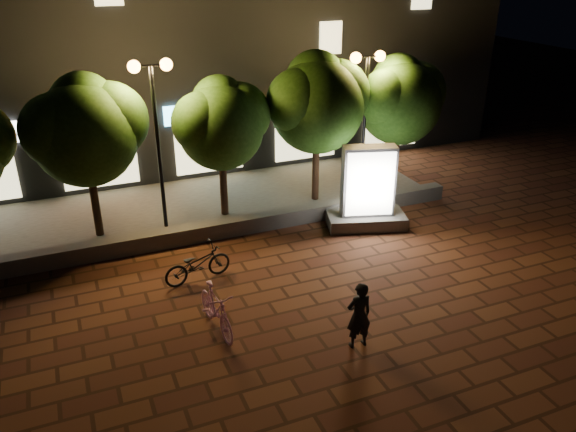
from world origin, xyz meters
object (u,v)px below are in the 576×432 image
tree_mid (221,121)px  rider (359,315)px  tree_right (318,100)px  street_lamp_left (154,103)px  tree_left (85,127)px  ad_kiosk (367,195)px  tree_far_right (401,97)px  street_lamp_right (366,87)px  scooter_parked (198,264)px  scooter_pink (216,310)px

tree_mid → rider: size_ratio=2.80×
tree_right → street_lamp_left: (-5.36, -0.26, 0.46)m
tree_left → rider: (4.67, -7.81, -2.64)m
tree_left → rider: 9.47m
rider → ad_kiosk: bearing=-119.8°
tree_far_right → ad_kiosk: tree_far_right is taller
street_lamp_left → street_lamp_right: size_ratio=1.04×
tree_right → scooter_parked: tree_right is taller
tree_mid → street_lamp_right: 5.00m
tree_mid → street_lamp_left: (-2.05, -0.26, 0.81)m
tree_left → street_lamp_right: size_ratio=0.98×
tree_far_right → street_lamp_right: street_lamp_right is taller
street_lamp_left → rider: 8.65m
scooter_pink → scooter_parked: size_ratio=1.01×
tree_mid → ad_kiosk: 5.11m
rider → street_lamp_right: bearing=-118.1°
tree_far_right → ad_kiosk: size_ratio=1.76×
scooter_pink → scooter_parked: bearing=80.4°
tree_right → ad_kiosk: size_ratio=1.88×
street_lamp_right → ad_kiosk: street_lamp_right is taller
tree_mid → rider: 8.20m
tree_right → tree_far_right: bearing=-0.0°
ad_kiosk → street_lamp_left: bearing=159.3°
tree_left → street_lamp_right: street_lamp_right is taller
scooter_pink → tree_left: bearing=102.0°
tree_mid → tree_far_right: tree_far_right is taller
street_lamp_right → scooter_pink: bearing=-140.3°
tree_left → ad_kiosk: bearing=-17.6°
scooter_pink → tree_right: bearing=42.8°
tree_right → scooter_pink: (-5.35, -6.07, -3.00)m
tree_right → street_lamp_left: street_lamp_left is taller
tree_far_right → street_lamp_left: size_ratio=0.92×
tree_left → tree_mid: (4.00, -0.00, -0.23)m
tree_far_right → scooter_parked: (-8.40, -3.73, -2.88)m
tree_right → scooter_parked: 7.10m
street_lamp_left → street_lamp_right: 7.00m
tree_mid → scooter_parked: bearing=-116.9°
scooter_pink → tree_mid: bearing=65.5°
tree_mid → rider: bearing=-85.1°
rider → tree_right: bearing=-107.2°
tree_left → tree_right: size_ratio=0.97×
tree_left → rider: tree_left is taller
street_lamp_left → tree_right: bearing=2.8°
tree_mid → tree_left: bearing=180.0°
tree_far_right → rider: (-5.83, -7.81, -2.57)m
tree_right → tree_mid: bearing=-180.0°
ad_kiosk → scooter_parked: (-5.79, -1.22, -0.58)m
ad_kiosk → rider: size_ratio=1.68×
tree_mid → tree_right: 3.32m
street_lamp_left → street_lamp_right: street_lamp_left is taller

